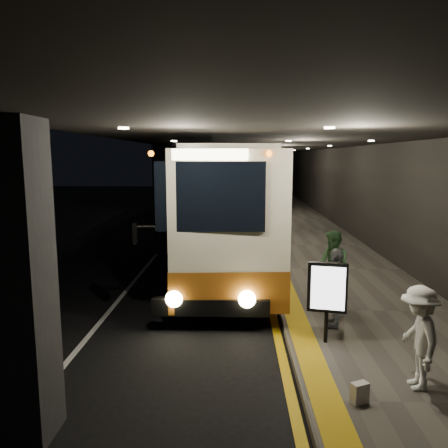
{
  "coord_description": "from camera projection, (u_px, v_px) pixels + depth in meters",
  "views": [
    {
      "loc": [
        1.45,
        -13.56,
        3.89
      ],
      "look_at": [
        1.02,
        0.7,
        1.7
      ],
      "focal_mm": 35.0,
      "sensor_mm": 36.0,
      "label": 1
    }
  ],
  "objects": [
    {
      "name": "passenger_boarding",
      "position": [
        278.0,
        246.0,
        14.45
      ],
      "size": [
        0.53,
        0.68,
        1.64
      ],
      "primitive_type": "imported",
      "rotation": [
        0.0,
        0.0,
        1.83
      ],
      "color": "#C55C7C",
      "rests_on": "sidewalk"
    },
    {
      "name": "passenger_waiting_white",
      "position": [
        419.0,
        338.0,
        7.04
      ],
      "size": [
        0.58,
        1.14,
        1.71
      ],
      "primitive_type": "imported",
      "rotation": [
        0.0,
        0.0,
        -1.63
      ],
      "color": "silver",
      "rests_on": "sidewalk"
    },
    {
      "name": "ground",
      "position": [
        192.0,
        279.0,
        14.03
      ],
      "size": [
        90.0,
        90.0,
        0.0
      ],
      "primitive_type": "plane",
      "color": "black"
    },
    {
      "name": "support_columns",
      "position": [
        165.0,
        199.0,
        17.69
      ],
      "size": [
        0.8,
        24.8,
        4.4
      ],
      "color": "black",
      "rests_on": "ground"
    },
    {
      "name": "coach_third",
      "position": [
        232.0,
        178.0,
        43.1
      ],
      "size": [
        2.85,
        12.08,
        3.78
      ],
      "rotation": [
        0.0,
        0.0,
        0.03
      ],
      "color": "beige",
      "rests_on": "ground"
    },
    {
      "name": "bag_polka",
      "position": [
        339.0,
        307.0,
        10.42
      ],
      "size": [
        0.34,
        0.21,
        0.38
      ],
      "primitive_type": "cube",
      "rotation": [
        0.0,
        0.0,
        -0.26
      ],
      "color": "black",
      "rests_on": "sidewalk"
    },
    {
      "name": "coach_main",
      "position": [
        221.0,
        211.0,
        15.79
      ],
      "size": [
        3.52,
        13.17,
        4.07
      ],
      "rotation": [
        0.0,
        0.0,
        0.06
      ],
      "color": "beige",
      "rests_on": "ground"
    },
    {
      "name": "coach_second",
      "position": [
        231.0,
        189.0,
        29.53
      ],
      "size": [
        2.94,
        11.75,
        3.66
      ],
      "rotation": [
        0.0,
        0.0,
        0.04
      ],
      "color": "beige",
      "rests_on": "ground"
    },
    {
      "name": "info_sign",
      "position": [
        327.0,
        289.0,
        8.74
      ],
      "size": [
        0.79,
        0.26,
        1.66
      ],
      "rotation": [
        0.0,
        0.0,
        -0.2
      ],
      "color": "black",
      "rests_on": "sidewalk"
    },
    {
      "name": "canopy",
      "position": [
        263.0,
        140.0,
        18.2
      ],
      "size": [
        9.0,
        50.0,
        0.4
      ],
      "primitive_type": "cube",
      "color": "black",
      "rests_on": "support_columns"
    },
    {
      "name": "tactile_strip",
      "position": [
        269.0,
        244.0,
        18.86
      ],
      "size": [
        0.5,
        50.0,
        0.01
      ],
      "primitive_type": "cube",
      "color": "gold",
      "rests_on": "sidewalk"
    },
    {
      "name": "lane_line_white",
      "position": [
        163.0,
        247.0,
        19.02
      ],
      "size": [
        0.12,
        50.0,
        0.01
      ],
      "primitive_type": "cube",
      "color": "silver",
      "rests_on": "ground"
    },
    {
      "name": "sidewalk",
      "position": [
        313.0,
        246.0,
        18.82
      ],
      "size": [
        4.5,
        50.0,
        0.15
      ],
      "primitive_type": "cube",
      "color": "#514C44",
      "rests_on": "ground"
    },
    {
      "name": "terminal_wall",
      "position": [
        369.0,
        179.0,
        18.3
      ],
      "size": [
        0.1,
        50.0,
        6.0
      ],
      "primitive_type": "cube",
      "color": "black",
      "rests_on": "ground"
    },
    {
      "name": "stanchion_post",
      "position": [
        280.0,
        263.0,
        13.26
      ],
      "size": [
        0.05,
        0.05,
        1.13
      ],
      "primitive_type": "cylinder",
      "color": "black",
      "rests_on": "sidewalk"
    },
    {
      "name": "passenger_waiting_green",
      "position": [
        333.0,
        267.0,
        11.25
      ],
      "size": [
        0.89,
        1.06,
        1.87
      ],
      "primitive_type": "imported",
      "rotation": [
        0.0,
        0.0,
        -1.14
      ],
      "color": "#3F7140",
      "rests_on": "sidewalk"
    },
    {
      "name": "passenger_waiting_grey",
      "position": [
        336.0,
        287.0,
        9.63
      ],
      "size": [
        0.78,
        1.14,
        1.78
      ],
      "primitive_type": "imported",
      "rotation": [
        0.0,
        0.0,
        -1.82
      ],
      "color": "#47494C",
      "rests_on": "sidewalk"
    },
    {
      "name": "bag_plain",
      "position": [
        360.0,
        393.0,
        6.69
      ],
      "size": [
        0.3,
        0.24,
        0.32
      ],
      "primitive_type": "cube",
      "rotation": [
        0.0,
        0.0,
        0.43
      ],
      "color": "silver",
      "rests_on": "sidewalk"
    },
    {
      "name": "kerb_stripe_yellow",
      "position": [
        258.0,
        248.0,
        18.9
      ],
      "size": [
        0.18,
        50.0,
        0.01
      ],
      "primitive_type": "cube",
      "color": "gold",
      "rests_on": "ground"
    }
  ]
}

